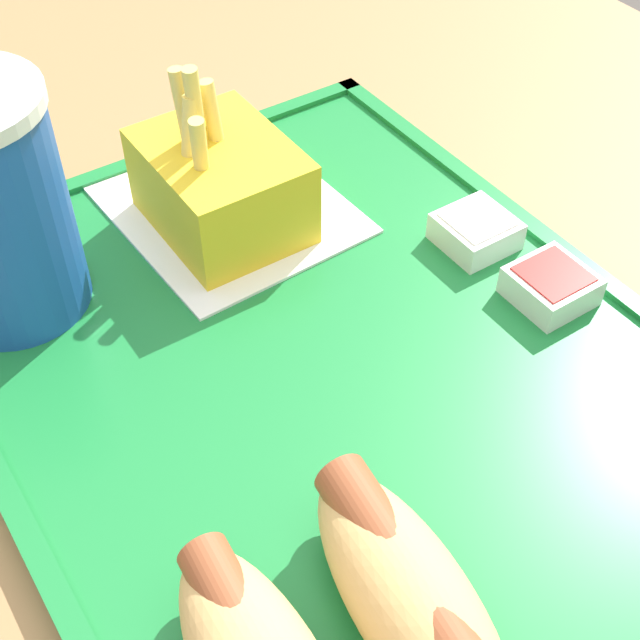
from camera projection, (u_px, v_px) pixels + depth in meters
name	position (u px, v px, depth m)	size (l,w,h in m)	color
dining_table	(338.00, 620.00, 0.80)	(1.08, 0.86, 0.78)	olive
food_tray	(320.00, 365.00, 0.48)	(0.44, 0.35, 0.01)	#197233
paper_napkin	(227.00, 207.00, 0.57)	(0.16, 0.14, 0.00)	white
hot_dog_near	(410.00, 597.00, 0.36)	(0.14, 0.06, 0.05)	tan
fries_carton	(220.00, 184.00, 0.54)	(0.10, 0.08, 0.11)	gold
sauce_cup_mayo	(475.00, 230.00, 0.54)	(0.04, 0.04, 0.02)	silver
sauce_cup_ketchup	(551.00, 285.00, 0.51)	(0.04, 0.04, 0.02)	silver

